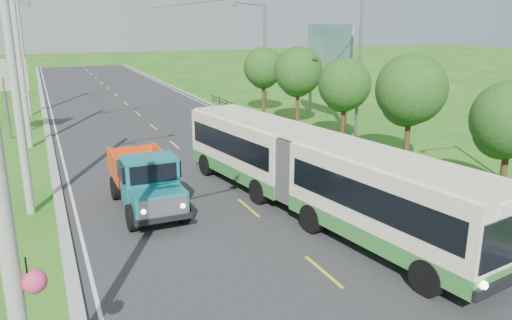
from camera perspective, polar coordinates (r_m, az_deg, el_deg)
ground at (r=16.01m, az=7.69°, el=-12.56°), size 240.00×240.00×0.00m
road at (r=33.68m, az=-10.17°, el=2.46°), size 14.00×120.00×0.02m
curb_left at (r=32.82m, az=-22.46°, el=1.28°), size 0.40×120.00×0.15m
curb_right at (r=35.96m, az=0.97°, el=3.59°), size 0.30×120.00×0.10m
edge_line_left at (r=32.84m, az=-21.50°, el=1.29°), size 0.12×120.00×0.00m
edge_line_right at (r=35.76m, az=0.24°, el=3.48°), size 0.12×120.00×0.00m
centre_dash at (r=16.00m, az=7.70°, el=-12.50°), size 0.12×2.20×0.00m
railing_right at (r=31.10m, az=7.01°, el=2.05°), size 0.04×40.00×0.60m
pole_nearest at (r=9.35m, az=-27.04°, el=-2.16°), size 3.51×0.44×10.00m
pole_near at (r=21.11m, az=-25.73°, el=7.47°), size 3.51×0.32×10.00m
pole_mid at (r=33.06m, az=-25.29°, el=9.92°), size 3.51×0.32×10.00m
pole_far at (r=45.03m, az=-25.07°, el=11.07°), size 3.51×0.32×10.00m
tree_second at (r=22.74m, az=26.88°, el=3.78°), size 3.18×3.26×5.30m
tree_third at (r=26.81m, az=17.17°, el=7.33°), size 3.60×3.62×6.00m
tree_fourth at (r=31.61m, az=10.01°, el=8.21°), size 3.24×3.31×5.40m
tree_fifth at (r=36.69m, az=4.80°, el=9.80°), size 3.48×3.52×5.80m
tree_back at (r=42.06m, az=0.86°, el=10.31°), size 3.30×3.36×5.50m
streetlight_mid at (r=31.80m, az=11.47°, el=10.57°), size 3.02×0.20×9.07m
streetlight_far at (r=43.98m, az=0.79°, el=12.17°), size 3.02×0.20×9.07m
planter_near at (r=25.20m, az=17.46°, el=-1.83°), size 0.64×0.64×0.67m
planter_mid at (r=31.41m, az=7.96°, el=2.12°), size 0.64×0.64×0.67m
planter_far at (r=38.29m, az=1.70°, el=4.69°), size 0.64×0.64×0.67m
billboard_left at (r=36.20m, az=-26.96°, el=8.13°), size 3.00×0.20×5.20m
billboard_right at (r=37.68m, az=8.31°, el=12.12°), size 0.24×6.00×7.30m
bus at (r=19.84m, az=6.48°, el=-0.95°), size 5.13×16.59×3.16m
dump_truck at (r=20.83m, az=-12.52°, el=-1.94°), size 2.34×5.81×2.43m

